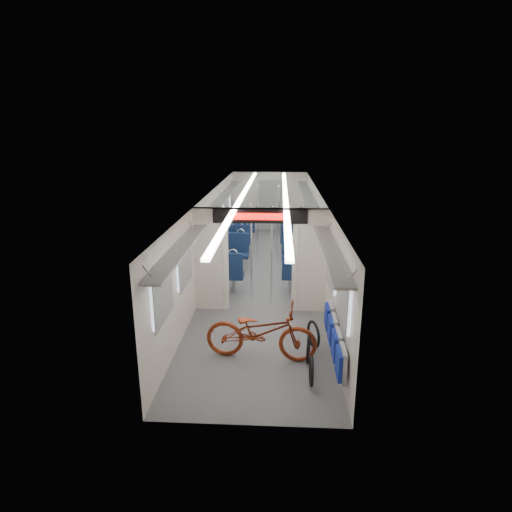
# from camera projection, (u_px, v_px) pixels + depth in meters

# --- Properties ---
(carriage) EXTENTS (12.00, 12.02, 2.31)m
(carriage) POSITION_uv_depth(u_px,v_px,m) (263.00, 227.00, 10.94)
(carriage) COLOR #515456
(carriage) RESTS_ON ground
(bicycle) EXTENTS (2.02, 0.88, 1.03)m
(bicycle) POSITION_uv_depth(u_px,v_px,m) (261.00, 332.00, 7.47)
(bicycle) COLOR maroon
(bicycle) RESTS_ON ground
(flip_bench) EXTENTS (0.12, 2.09, 0.50)m
(flip_bench) POSITION_uv_depth(u_px,v_px,m) (334.00, 338.00, 7.11)
(flip_bench) COLOR gray
(flip_bench) RESTS_ON carriage
(bike_hoop_a) EXTENTS (0.06, 0.50, 0.50)m
(bike_hoop_a) POSITION_uv_depth(u_px,v_px,m) (311.00, 373.00, 6.74)
(bike_hoop_a) COLOR black
(bike_hoop_a) RESTS_ON ground
(bike_hoop_b) EXTENTS (0.11, 0.53, 0.53)m
(bike_hoop_b) POSITION_uv_depth(u_px,v_px,m) (308.00, 350.00, 7.42)
(bike_hoop_b) COLOR black
(bike_hoop_b) RESTS_ON ground
(bike_hoop_c) EXTENTS (0.23, 0.51, 0.53)m
(bike_hoop_c) POSITION_uv_depth(u_px,v_px,m) (313.00, 336.00, 7.92)
(bike_hoop_c) COLOR black
(bike_hoop_c) RESTS_ON ground
(seat_bay_near_left) EXTENTS (0.94, 2.23, 1.15)m
(seat_bay_near_left) POSITION_uv_depth(u_px,v_px,m) (229.00, 259.00, 11.47)
(seat_bay_near_left) COLOR #0E1E3F
(seat_bay_near_left) RESTS_ON ground
(seat_bay_near_right) EXTENTS (0.90, 2.01, 1.08)m
(seat_bay_near_right) POSITION_uv_depth(u_px,v_px,m) (299.00, 261.00, 11.35)
(seat_bay_near_right) COLOR #0E1E3F
(seat_bay_near_right) RESTS_ON ground
(seat_bay_far_left) EXTENTS (0.91, 2.09, 1.10)m
(seat_bay_far_left) POSITION_uv_depth(u_px,v_px,m) (240.00, 231.00, 14.64)
(seat_bay_far_left) COLOR #0E1E3F
(seat_bay_far_left) RESTS_ON ground
(seat_bay_far_right) EXTENTS (0.96, 2.32, 1.18)m
(seat_bay_far_right) POSITION_uv_depth(u_px,v_px,m) (294.00, 229.00, 14.87)
(seat_bay_far_right) COLOR #0E1E3F
(seat_bay_far_right) RESTS_ON ground
(stanchion_near_left) EXTENTS (0.04, 0.04, 2.30)m
(stanchion_near_left) POSITION_uv_depth(u_px,v_px,m) (251.00, 252.00, 9.97)
(stanchion_near_left) COLOR silver
(stanchion_near_left) RESTS_ON ground
(stanchion_near_right) EXTENTS (0.04, 0.04, 2.30)m
(stanchion_near_right) POSITION_uv_depth(u_px,v_px,m) (272.00, 256.00, 9.66)
(stanchion_near_right) COLOR silver
(stanchion_near_right) RESTS_ON ground
(stanchion_far_left) EXTENTS (0.04, 0.04, 2.30)m
(stanchion_far_left) POSITION_uv_depth(u_px,v_px,m) (258.00, 222.00, 13.22)
(stanchion_far_left) COLOR silver
(stanchion_far_left) RESTS_ON ground
(stanchion_far_right) EXTENTS (0.04, 0.04, 2.30)m
(stanchion_far_right) POSITION_uv_depth(u_px,v_px,m) (277.00, 223.00, 13.07)
(stanchion_far_right) COLOR silver
(stanchion_far_right) RESTS_ON ground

